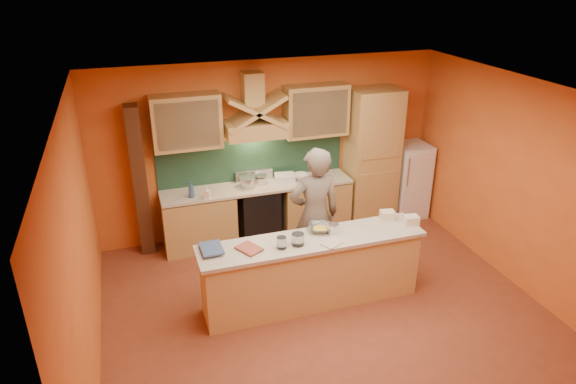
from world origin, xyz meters
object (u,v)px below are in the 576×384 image
object	(u,v)px
fridge	(408,180)
person	(314,216)
kitchen_scale	(333,229)
mixing_bowl	(320,228)
stove	(258,212)

from	to	relation	value
fridge	person	bearing A→B (deg)	-149.05
person	kitchen_scale	bearing A→B (deg)	101.04
person	mixing_bowl	size ratio (longest dim) A/B	6.27
person	kitchen_scale	size ratio (longest dim) A/B	14.85
kitchen_scale	fridge	bearing A→B (deg)	40.01
stove	fridge	xyz separation A→B (m)	(2.70, 0.00, 0.20)
fridge	person	xyz separation A→B (m)	(-2.27, -1.36, 0.32)
fridge	mixing_bowl	size ratio (longest dim) A/B	4.19
fridge	kitchen_scale	world-z (taller)	fridge
stove	fridge	distance (m)	2.71
person	kitchen_scale	distance (m)	0.47
fridge	kitchen_scale	distance (m)	2.87
fridge	kitchen_scale	bearing A→B (deg)	-140.15
fridge	mixing_bowl	xyz separation A→B (m)	(-2.33, -1.73, 0.33)
person	fridge	bearing A→B (deg)	-147.69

